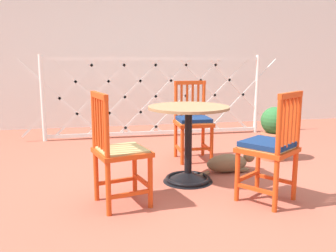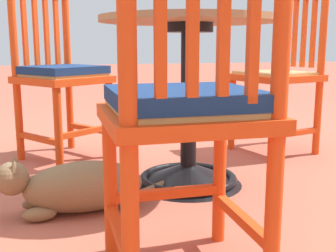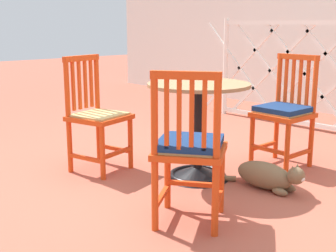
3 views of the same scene
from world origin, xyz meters
name	(u,v)px [view 3 (image 3 of 3)]	position (x,y,z in m)	size (l,w,h in m)	color
ground_plane	(183,183)	(0.00, 0.00, 0.00)	(24.00, 24.00, 0.00)	#AD5642
cafe_table	(198,142)	(-0.01, 0.17, 0.28)	(0.76, 0.76, 0.73)	black
orange_chair_at_corner	(97,117)	(-0.70, -0.28, 0.43)	(0.49, 0.49, 0.91)	#D64214
orange_chair_facing_out	(189,150)	(0.51, -0.44, 0.45)	(0.56, 0.56, 0.91)	#D64214
orange_chair_near_fence	(284,113)	(0.24, 0.92, 0.45)	(0.40, 0.40, 0.91)	#D64214
tabby_cat	(269,176)	(0.49, 0.37, 0.10)	(0.72, 0.31, 0.23)	brown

